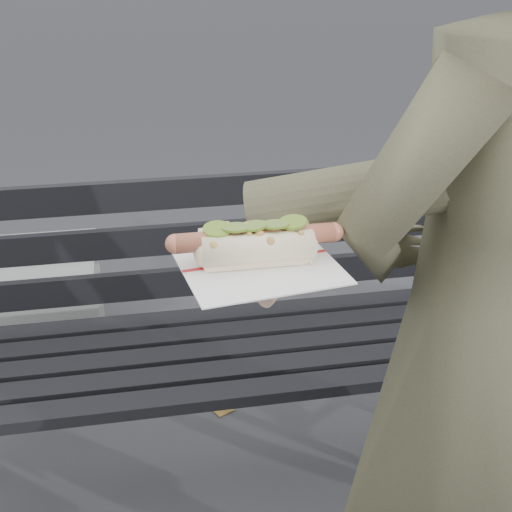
% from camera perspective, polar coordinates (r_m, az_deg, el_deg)
% --- Properties ---
extents(park_bench, '(1.50, 0.44, 0.88)m').
position_cam_1_polar(park_bench, '(1.87, -4.12, -5.20)').
color(park_bench, black).
rests_on(park_bench, ground).
extents(person, '(0.73, 0.62, 1.71)m').
position_cam_1_polar(person, '(1.22, 17.59, -6.44)').
color(person, '#484430').
rests_on(person, ground).
extents(held_hotdog, '(0.63, 0.32, 0.20)m').
position_cam_1_polar(held_hotdog, '(0.99, 10.25, 4.32)').
color(held_hotdog, '#484430').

